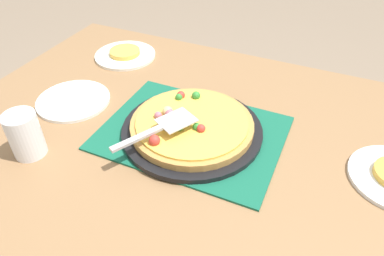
{
  "coord_description": "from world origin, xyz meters",
  "views": [
    {
      "loc": [
        0.31,
        -0.68,
        1.38
      ],
      "look_at": [
        0.0,
        0.0,
        0.77
      ],
      "focal_mm": 33.44,
      "sensor_mm": 36.0,
      "label": 1
    }
  ],
  "objects_px": {
    "pizza": "(191,124)",
    "cup_far": "(25,135)",
    "plate_side": "(73,100)",
    "pizza_pan": "(192,130)",
    "plate_far_right": "(125,55)",
    "served_slice_right": "(125,52)",
    "pizza_server": "(161,127)"
  },
  "relations": [
    {
      "from": "plate_far_right",
      "to": "served_slice_right",
      "type": "distance_m",
      "value": 0.01
    },
    {
      "from": "plate_far_right",
      "to": "served_slice_right",
      "type": "xyz_separation_m",
      "value": [
        0.0,
        0.0,
        0.01
      ]
    },
    {
      "from": "plate_side",
      "to": "pizza_server",
      "type": "bearing_deg",
      "value": -12.19
    },
    {
      "from": "plate_side",
      "to": "pizza",
      "type": "bearing_deg",
      "value": 1.62
    },
    {
      "from": "cup_far",
      "to": "pizza",
      "type": "bearing_deg",
      "value": 34.84
    },
    {
      "from": "plate_side",
      "to": "served_slice_right",
      "type": "height_order",
      "value": "served_slice_right"
    },
    {
      "from": "pizza_pan",
      "to": "pizza_server",
      "type": "bearing_deg",
      "value": -118.44
    },
    {
      "from": "pizza",
      "to": "cup_far",
      "type": "bearing_deg",
      "value": -145.16
    },
    {
      "from": "pizza_pan",
      "to": "pizza",
      "type": "xyz_separation_m",
      "value": [
        -0.0,
        -0.0,
        0.02
      ]
    },
    {
      "from": "pizza_pan",
      "to": "served_slice_right",
      "type": "distance_m",
      "value": 0.51
    },
    {
      "from": "cup_far",
      "to": "served_slice_right",
      "type": "bearing_deg",
      "value": 96.53
    },
    {
      "from": "plate_far_right",
      "to": "cup_far",
      "type": "relative_size",
      "value": 1.83
    },
    {
      "from": "plate_side",
      "to": "pizza_server",
      "type": "distance_m",
      "value": 0.36
    },
    {
      "from": "plate_side",
      "to": "cup_far",
      "type": "bearing_deg",
      "value": -78.03
    },
    {
      "from": "plate_side",
      "to": "plate_far_right",
      "type": "bearing_deg",
      "value": 92.49
    },
    {
      "from": "pizza",
      "to": "pizza_server",
      "type": "distance_m",
      "value": 0.1
    },
    {
      "from": "served_slice_right",
      "to": "cup_far",
      "type": "distance_m",
      "value": 0.54
    },
    {
      "from": "plate_far_right",
      "to": "served_slice_right",
      "type": "height_order",
      "value": "served_slice_right"
    },
    {
      "from": "plate_side",
      "to": "pizza_pan",
      "type": "bearing_deg",
      "value": 1.66
    },
    {
      "from": "served_slice_right",
      "to": "cup_far",
      "type": "relative_size",
      "value": 0.92
    },
    {
      "from": "pizza_pan",
      "to": "plate_side",
      "type": "height_order",
      "value": "pizza_pan"
    },
    {
      "from": "served_slice_right",
      "to": "pizza_server",
      "type": "bearing_deg",
      "value": -47.12
    },
    {
      "from": "pizza_pan",
      "to": "plate_side",
      "type": "relative_size",
      "value": 1.73
    },
    {
      "from": "served_slice_right",
      "to": "pizza_server",
      "type": "distance_m",
      "value": 0.53
    },
    {
      "from": "served_slice_right",
      "to": "pizza_pan",
      "type": "bearing_deg",
      "value": -36.55
    },
    {
      "from": "pizza",
      "to": "served_slice_right",
      "type": "relative_size",
      "value": 3.0
    },
    {
      "from": "pizza_pan",
      "to": "pizza",
      "type": "height_order",
      "value": "pizza"
    },
    {
      "from": "cup_far",
      "to": "pizza_server",
      "type": "relative_size",
      "value": 0.54
    },
    {
      "from": "pizza",
      "to": "cup_far",
      "type": "relative_size",
      "value": 2.75
    },
    {
      "from": "pizza_pan",
      "to": "cup_far",
      "type": "distance_m",
      "value": 0.42
    },
    {
      "from": "pizza_pan",
      "to": "pizza",
      "type": "relative_size",
      "value": 1.15
    },
    {
      "from": "pizza_server",
      "to": "pizza_pan",
      "type": "bearing_deg",
      "value": 61.56
    }
  ]
}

